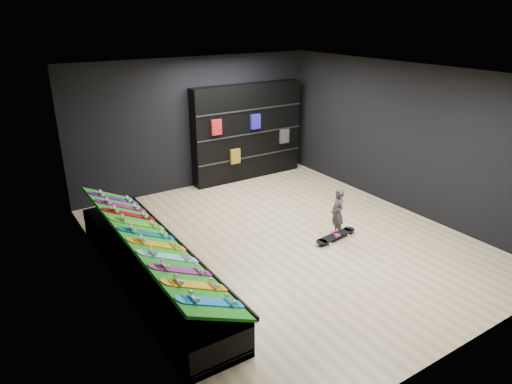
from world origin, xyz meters
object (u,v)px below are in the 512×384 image
display_rack (151,268)px  back_shelving (247,132)px  child (337,222)px  floor_skateboard (336,237)px

display_rack → back_shelving: back_shelving is taller
back_shelving → child: (-0.44, -3.79, -0.80)m
floor_skateboard → child: size_ratio=1.81×
display_rack → back_shelving: size_ratio=1.55×
back_shelving → floor_skateboard: back_shelving is taller
display_rack → back_shelving: 5.14m
floor_skateboard → back_shelving: bearing=75.8°
display_rack → child: size_ratio=8.32×
back_shelving → child: 3.90m
back_shelving → child: size_ratio=5.38×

